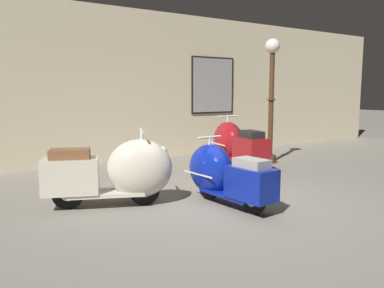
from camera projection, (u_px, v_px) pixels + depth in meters
The scene contains 6 objects.
ground_plane at pixel (223, 204), 5.51m from camera, with size 60.00×60.00×0.00m, color slate.
showroom_back_wall at pixel (108, 86), 8.66m from camera, with size 18.00×0.63×3.48m.
scooter_0 at pixel (119, 172), 5.35m from camera, with size 1.82×1.11×1.08m.
scooter_1 at pixel (222, 174), 5.49m from camera, with size 0.58×1.59×0.95m.
scooter_2 at pixel (235, 144), 8.26m from camera, with size 0.77×1.83×1.08m.
lamppost at pixel (272, 89), 8.55m from camera, with size 0.33×0.33×2.76m.
Camera 1 is at (-3.22, -4.29, 1.58)m, focal length 36.06 mm.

